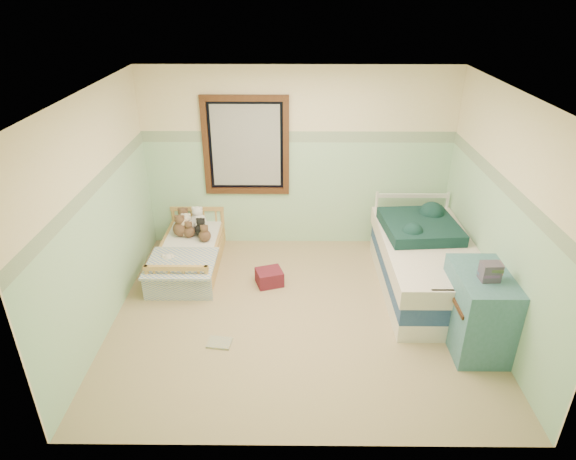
{
  "coord_description": "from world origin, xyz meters",
  "views": [
    {
      "loc": [
        -0.08,
        -4.61,
        3.43
      ],
      "look_at": [
        -0.12,
        0.35,
        0.91
      ],
      "focal_mm": 30.65,
      "sensor_mm": 36.0,
      "label": 1
    }
  ],
  "objects_px": {
    "twin_bed_frame": "(423,282)",
    "floor_book": "(220,343)",
    "toddler_bed_frame": "(190,260)",
    "plush_floor_cream": "(170,272)",
    "plush_floor_tan": "(187,264)",
    "dresser": "(478,310)",
    "red_pillow": "(269,277)"
  },
  "relations": [
    {
      "from": "floor_book",
      "to": "plush_floor_tan",
      "type": "bearing_deg",
      "value": 120.36
    },
    {
      "from": "twin_bed_frame",
      "to": "floor_book",
      "type": "height_order",
      "value": "twin_bed_frame"
    },
    {
      "from": "plush_floor_tan",
      "to": "twin_bed_frame",
      "type": "height_order",
      "value": "twin_bed_frame"
    },
    {
      "from": "twin_bed_frame",
      "to": "floor_book",
      "type": "distance_m",
      "value": 2.61
    },
    {
      "from": "plush_floor_tan",
      "to": "twin_bed_frame",
      "type": "distance_m",
      "value": 3.03
    },
    {
      "from": "plush_floor_cream",
      "to": "twin_bed_frame",
      "type": "distance_m",
      "value": 3.19
    },
    {
      "from": "twin_bed_frame",
      "to": "red_pillow",
      "type": "distance_m",
      "value": 1.91
    },
    {
      "from": "plush_floor_cream",
      "to": "red_pillow",
      "type": "bearing_deg",
      "value": -3.46
    },
    {
      "from": "toddler_bed_frame",
      "to": "dresser",
      "type": "bearing_deg",
      "value": -25.34
    },
    {
      "from": "floor_book",
      "to": "plush_floor_cream",
      "type": "bearing_deg",
      "value": 130.17
    },
    {
      "from": "plush_floor_tan",
      "to": "dresser",
      "type": "height_order",
      "value": "dresser"
    },
    {
      "from": "plush_floor_cream",
      "to": "floor_book",
      "type": "relative_size",
      "value": 1.03
    },
    {
      "from": "toddler_bed_frame",
      "to": "twin_bed_frame",
      "type": "bearing_deg",
      "value": -10.06
    },
    {
      "from": "plush_floor_cream",
      "to": "plush_floor_tan",
      "type": "distance_m",
      "value": 0.28
    },
    {
      "from": "red_pillow",
      "to": "dresser",
      "type": "bearing_deg",
      "value": -27.26
    },
    {
      "from": "toddler_bed_frame",
      "to": "red_pillow",
      "type": "distance_m",
      "value": 1.16
    },
    {
      "from": "plush_floor_cream",
      "to": "dresser",
      "type": "height_order",
      "value": "dresser"
    },
    {
      "from": "toddler_bed_frame",
      "to": "twin_bed_frame",
      "type": "distance_m",
      "value": 3.04
    },
    {
      "from": "plush_floor_tan",
      "to": "dresser",
      "type": "distance_m",
      "value": 3.59
    },
    {
      "from": "twin_bed_frame",
      "to": "floor_book",
      "type": "bearing_deg",
      "value": -156.34
    },
    {
      "from": "plush_floor_cream",
      "to": "red_pillow",
      "type": "xyz_separation_m",
      "value": [
        1.27,
        -0.08,
        -0.03
      ]
    },
    {
      "from": "toddler_bed_frame",
      "to": "plush_floor_cream",
      "type": "bearing_deg",
      "value": -118.98
    },
    {
      "from": "twin_bed_frame",
      "to": "floor_book",
      "type": "xyz_separation_m",
      "value": [
        -2.39,
        -1.05,
        -0.1
      ]
    },
    {
      "from": "dresser",
      "to": "red_pillow",
      "type": "bearing_deg",
      "value": 152.74
    },
    {
      "from": "twin_bed_frame",
      "to": "dresser",
      "type": "xyz_separation_m",
      "value": [
        0.27,
        -1.01,
        0.32
      ]
    },
    {
      "from": "twin_bed_frame",
      "to": "red_pillow",
      "type": "height_order",
      "value": "twin_bed_frame"
    },
    {
      "from": "toddler_bed_frame",
      "to": "plush_floor_tan",
      "type": "bearing_deg",
      "value": -95.67
    },
    {
      "from": "plush_floor_tan",
      "to": "dresser",
      "type": "xyz_separation_m",
      "value": [
        3.28,
        -1.42,
        0.32
      ]
    },
    {
      "from": "floor_book",
      "to": "twin_bed_frame",
      "type": "bearing_deg",
      "value": 31.2
    },
    {
      "from": "plush_floor_tan",
      "to": "dresser",
      "type": "bearing_deg",
      "value": -23.49
    },
    {
      "from": "plush_floor_tan",
      "to": "floor_book",
      "type": "xyz_separation_m",
      "value": [
        0.61,
        -1.46,
        -0.1
      ]
    },
    {
      "from": "red_pillow",
      "to": "plush_floor_tan",
      "type": "bearing_deg",
      "value": 164.72
    }
  ]
}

